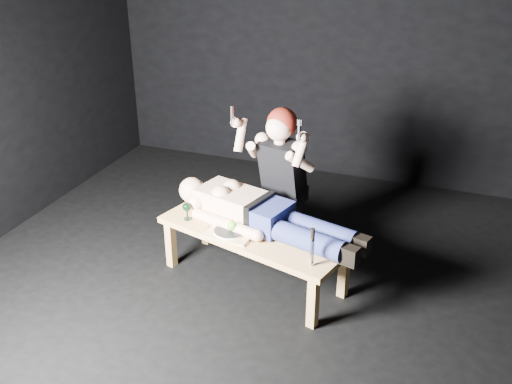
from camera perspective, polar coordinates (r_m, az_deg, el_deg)
ground at (r=4.51m, az=0.44°, el=-10.45°), size 5.00×5.00×0.00m
back_wall at (r=6.15m, az=8.74°, el=14.65°), size 5.00×0.00×5.00m
table at (r=4.61m, az=-0.22°, el=-6.13°), size 1.58×0.93×0.45m
lying_man at (r=4.47m, az=0.90°, el=-1.91°), size 1.61×0.86×0.27m
kneeling_woman at (r=4.81m, az=3.04°, el=1.24°), size 0.88×0.94×1.34m
serving_tray at (r=4.43m, az=-2.56°, el=-4.03°), size 0.36×0.27×0.02m
plate at (r=4.42m, az=-2.56°, el=-3.81°), size 0.24×0.24×0.02m
apple at (r=4.40m, az=-2.30°, el=-3.28°), size 0.08×0.08×0.08m
goblet at (r=4.64m, az=-6.67°, el=-1.84°), size 0.09×0.09×0.15m
fork_flat at (r=4.57m, az=-4.43°, el=-3.25°), size 0.06×0.15×0.01m
knife_flat at (r=4.34m, az=-0.70°, el=-4.86°), size 0.03×0.16×0.01m
spoon_flat at (r=4.39m, az=-0.56°, el=-4.41°), size 0.09×0.14×0.01m
carving_knife at (r=4.02m, az=5.44°, el=-5.34°), size 0.05×0.05×0.29m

